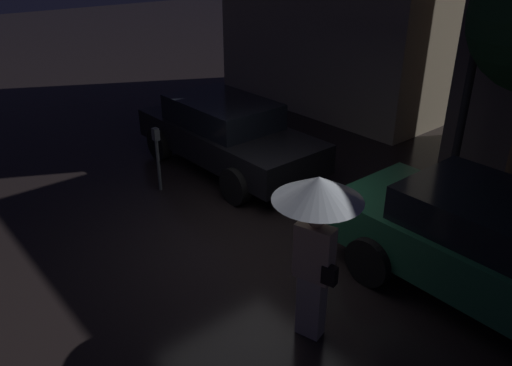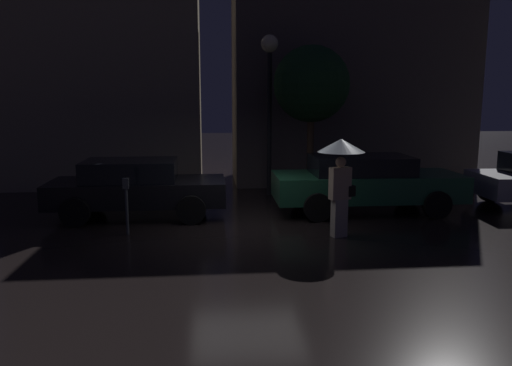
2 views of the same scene
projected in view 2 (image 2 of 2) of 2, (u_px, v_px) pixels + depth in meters
The scene contains 9 objects.
ground_plane at pixel (247, 230), 10.89m from camera, with size 60.00×60.00×0.00m, color black.
building_facade_left at pixel (103, 64), 16.21m from camera, with size 6.27×3.00×7.86m.
building_facade_right at pixel (350, 83), 17.07m from camera, with size 7.94×3.00×6.69m.
parked_car_black at pixel (136, 187), 11.97m from camera, with size 4.16×1.88×1.39m.
parked_car_green at pixel (365, 182), 12.51m from camera, with size 4.67×1.97×1.43m.
pedestrian_with_umbrella at pixel (341, 162), 10.13m from camera, with size 0.96×0.96×2.04m.
parking_meter at pixel (126, 200), 10.43m from camera, with size 0.12×0.10×1.20m.
street_lamp_near at pixel (269, 76), 14.24m from camera, with size 0.50×0.50×4.61m.
street_tree at pixel (311, 85), 14.01m from camera, with size 2.15×2.15×4.31m.
Camera 2 is at (-0.79, -10.52, 2.87)m, focal length 35.00 mm.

